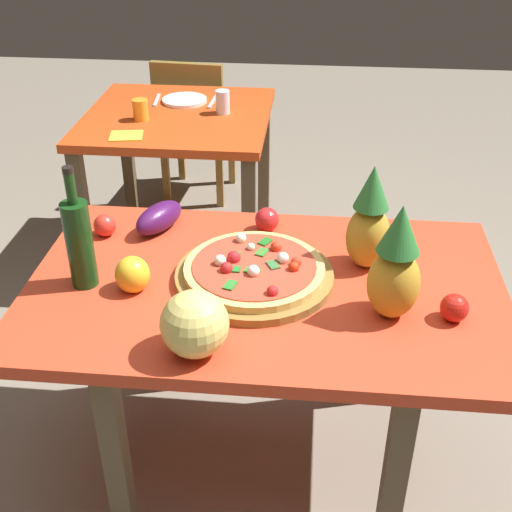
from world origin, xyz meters
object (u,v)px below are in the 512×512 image
pineapple_left (395,268)px  dinner_plate (185,100)px  pineapple_right (369,222)px  tomato_beside_pepper (454,308)px  fork_utensil (157,100)px  wine_bottle (79,242)px  eggplant (159,218)px  drinking_glass_water (223,102)px  napkin_folded (126,136)px  tomato_at_corner (105,225)px  knife_utensil (213,102)px  pizza (254,268)px  display_table (265,308)px  pizza_board (254,276)px  dining_chair (194,122)px  bell_pepper (133,274)px  tomato_by_bottle (267,219)px  melon (195,324)px  drinking_glass_juice (140,110)px  background_table (178,138)px

pineapple_left → dinner_plate: (-0.88, 1.67, -0.14)m
pineapple_right → tomato_beside_pepper: 0.35m
tomato_beside_pepper → fork_utensil: bearing=125.2°
wine_bottle → eggplant: 0.37m
pineapple_right → drinking_glass_water: 1.42m
pineapple_left → napkin_folded: 1.59m
pineapple_left → tomato_at_corner: (-0.88, 0.34, -0.11)m
wine_bottle → tomato_beside_pepper: size_ratio=4.77×
eggplant → knife_utensil: eggplant is taller
pizza → dinner_plate: (-0.50, 1.54, -0.03)m
fork_utensil → napkin_folded: (-0.03, -0.48, -0.00)m
display_table → wine_bottle: wine_bottle is taller
pineapple_left → napkin_folded: bearing=131.3°
tomato_at_corner → knife_utensil: tomato_at_corner is taller
tomato_beside_pepper → knife_utensil: (-0.90, 1.68, -0.03)m
display_table → pizza_board: pizza_board is taller
pizza → tomato_beside_pepper: bearing=-14.3°
pineapple_left → drinking_glass_water: (-0.67, 1.52, -0.09)m
dining_chair → knife_utensil: dining_chair is taller
tomato_beside_pepper → drinking_glass_water: drinking_glass_water is taller
bell_pepper → dinner_plate: size_ratio=0.49×
eggplant → pineapple_left: bearing=-28.7°
eggplant → dinner_plate: bearing=97.3°
tomato_beside_pepper → pineapple_right: bearing=131.3°
pizza → wine_bottle: wine_bottle is taller
dining_chair → dinner_plate: size_ratio=3.86×
pizza → fork_utensil: pizza is taller
napkin_folded → knife_utensil: bearing=57.5°
dining_chair → pineapple_left: (0.93, -2.15, 0.43)m
pizza_board → knife_utensil: size_ratio=2.55×
pizza → tomato_beside_pepper: size_ratio=5.33×
knife_utensil → tomato_by_bottle: bearing=-70.4°
bell_pepper → eggplant: size_ratio=0.54×
dining_chair → pizza: size_ratio=2.09×
dining_chair → fork_utensil: 0.57m
tomato_by_bottle → drinking_glass_water: size_ratio=0.73×
dining_chair → melon: (0.44, -2.35, 0.37)m
drinking_glass_juice → napkin_folded: 0.21m
eggplant → dining_chair: bearing=97.0°
bell_pepper → eggplant: bell_pepper is taller
dining_chair → melon: melon is taller
pizza_board → dinner_plate: (-0.50, 1.54, -0.00)m
background_table → fork_utensil: 0.25m
bell_pepper → drinking_glass_juice: bell_pepper is taller
pineapple_right → drinking_glass_water: (-0.61, 1.28, -0.09)m
fork_utensil → knife_utensil: same height
pizza → tomato_beside_pepper: (0.54, -0.14, -0.00)m
pizza_board → tomato_by_bottle: size_ratio=5.83×
pizza_board → pineapple_right: 0.37m
pineapple_left → bell_pepper: 0.72m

